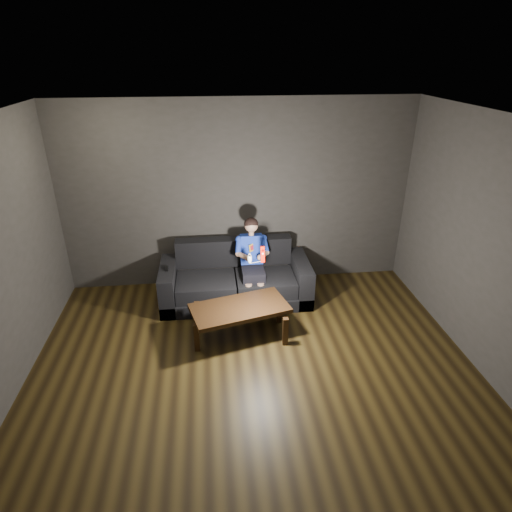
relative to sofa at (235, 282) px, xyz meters
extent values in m
plane|color=black|center=(0.10, -1.94, -0.26)|extent=(5.00, 5.00, 0.00)
cube|color=#34312D|center=(0.10, 0.56, 1.09)|extent=(5.00, 0.04, 2.70)
cube|color=silver|center=(0.10, -1.94, 2.44)|extent=(5.00, 5.00, 0.02)
cube|color=black|center=(0.00, -0.03, -0.17)|extent=(2.08, 0.90, 0.18)
cube|color=black|center=(-0.42, -0.12, 0.03)|extent=(0.81, 0.63, 0.22)
cube|color=black|center=(0.42, -0.12, 0.03)|extent=(0.81, 0.63, 0.22)
cube|color=black|center=(0.00, 0.31, 0.34)|extent=(1.66, 0.21, 0.41)
cube|color=black|center=(-0.93, -0.03, 0.02)|extent=(0.21, 0.90, 0.57)
cube|color=black|center=(0.93, -0.03, 0.02)|extent=(0.21, 0.90, 0.57)
cube|color=black|center=(0.24, -0.14, 0.21)|extent=(0.31, 0.39, 0.14)
cube|color=#124396|center=(0.24, 0.06, 0.48)|extent=(0.31, 0.22, 0.43)
cube|color=yellow|center=(0.24, -0.03, 0.54)|extent=(0.09, 0.09, 0.10)
cube|color=red|center=(0.24, -0.03, 0.54)|extent=(0.06, 0.06, 0.07)
cylinder|color=tan|center=(0.24, 0.06, 0.72)|extent=(0.07, 0.07, 0.06)
sphere|color=tan|center=(0.24, 0.06, 0.83)|extent=(0.18, 0.18, 0.18)
ellipsoid|color=black|center=(0.24, 0.07, 0.85)|extent=(0.19, 0.19, 0.17)
cylinder|color=#124396|center=(0.05, -0.01, 0.56)|extent=(0.08, 0.23, 0.20)
cylinder|color=#124396|center=(0.42, -0.01, 0.56)|extent=(0.08, 0.23, 0.20)
cylinder|color=tan|center=(0.10, -0.17, 0.51)|extent=(0.14, 0.24, 0.11)
cylinder|color=tan|center=(0.38, -0.17, 0.51)|extent=(0.14, 0.24, 0.11)
sphere|color=tan|center=(0.16, -0.27, 0.50)|extent=(0.09, 0.09, 0.09)
sphere|color=tan|center=(0.32, -0.27, 0.50)|extent=(0.09, 0.09, 0.09)
cylinder|color=tan|center=(0.15, -0.35, -0.02)|extent=(0.09, 0.09, 0.35)
cylinder|color=tan|center=(0.32, -0.35, -0.02)|extent=(0.09, 0.09, 0.35)
cube|color=red|center=(0.32, -0.49, 0.66)|extent=(0.05, 0.08, 0.21)
cube|color=#6D0202|center=(0.32, -0.51, 0.72)|extent=(0.03, 0.01, 0.03)
cylinder|color=white|center=(0.32, -0.51, 0.64)|extent=(0.02, 0.01, 0.02)
ellipsoid|color=white|center=(0.16, -0.48, 0.60)|extent=(0.06, 0.09, 0.14)
cylinder|color=black|center=(0.16, -0.51, 0.65)|extent=(0.02, 0.01, 0.02)
cube|color=black|center=(-0.93, -0.08, 0.32)|extent=(0.05, 0.15, 0.03)
cube|color=black|center=(-0.93, -0.03, 0.33)|extent=(0.02, 0.02, 0.00)
cube|color=black|center=(-0.01, -0.90, 0.14)|extent=(1.27, 0.86, 0.05)
cube|color=black|center=(-0.54, -1.13, -0.08)|extent=(0.06, 0.06, 0.37)
cube|color=black|center=(0.52, -1.13, -0.08)|extent=(0.06, 0.06, 0.37)
cube|color=black|center=(-0.54, -0.66, -0.08)|extent=(0.06, 0.06, 0.37)
cube|color=black|center=(0.52, -0.66, -0.08)|extent=(0.06, 0.06, 0.37)
camera|label=1|loc=(-0.30, -5.30, 2.99)|focal=30.00mm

